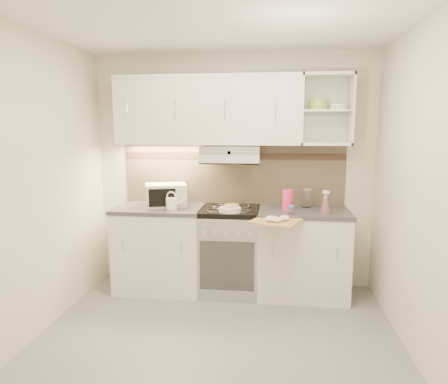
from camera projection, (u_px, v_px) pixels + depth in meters
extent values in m
plane|color=gray|center=(216.00, 346.00, 3.19)|extent=(3.00, 3.00, 0.00)
cube|color=beige|center=(233.00, 172.00, 4.36)|extent=(3.00, 0.04, 2.50)
cube|color=beige|center=(167.00, 245.00, 1.62)|extent=(3.00, 0.04, 2.50)
cube|color=beige|center=(28.00, 188.00, 3.16)|extent=(0.04, 2.80, 2.50)
cube|color=beige|center=(425.00, 195.00, 2.82)|extent=(0.04, 2.80, 2.50)
cube|color=white|center=(214.00, 15.00, 2.79)|extent=(3.00, 2.80, 0.04)
cube|color=tan|center=(233.00, 174.00, 4.36)|extent=(2.40, 0.02, 0.64)
cube|color=#3A281F|center=(233.00, 156.00, 4.32)|extent=(2.40, 0.01, 0.08)
cube|color=white|center=(207.00, 111.00, 4.12)|extent=(1.90, 0.34, 0.70)
cube|color=white|center=(326.00, 110.00, 3.98)|extent=(0.50, 0.34, 0.70)
cylinder|color=#8CB344|center=(318.00, 105.00, 3.98)|extent=(0.19, 0.19, 0.10)
cylinder|color=white|center=(338.00, 107.00, 3.96)|extent=(0.18, 0.18, 0.06)
cube|color=#B7B7BC|center=(231.00, 152.00, 4.13)|extent=(0.60, 0.40, 0.12)
cube|color=white|center=(161.00, 250.00, 4.29)|extent=(0.90, 0.60, 0.86)
cube|color=#47474C|center=(159.00, 209.00, 4.21)|extent=(0.92, 0.62, 0.04)
cube|color=white|center=(302.00, 255.00, 4.11)|extent=(0.90, 0.60, 0.86)
cube|color=#47474C|center=(303.00, 212.00, 4.04)|extent=(0.92, 0.62, 0.04)
cube|color=#B7B7BC|center=(230.00, 253.00, 4.20)|extent=(0.60, 0.58, 0.85)
cube|color=black|center=(230.00, 211.00, 4.13)|extent=(0.60, 0.60, 0.05)
cube|color=silver|center=(166.00, 195.00, 4.23)|extent=(0.49, 0.42, 0.24)
cube|color=black|center=(162.00, 198.00, 4.07)|extent=(0.27, 0.10, 0.18)
cylinder|color=white|center=(171.00, 204.00, 4.05)|extent=(0.11, 0.11, 0.12)
cone|color=white|center=(180.00, 202.00, 4.04)|extent=(0.16, 0.04, 0.09)
torus|color=white|center=(171.00, 196.00, 4.04)|extent=(0.10, 0.02, 0.10)
cylinder|color=white|center=(230.00, 211.00, 3.96)|extent=(0.22, 0.22, 0.01)
cylinder|color=white|center=(230.00, 210.00, 3.96)|extent=(0.22, 0.22, 0.01)
cylinder|color=white|center=(230.00, 208.00, 3.96)|extent=(0.22, 0.22, 0.01)
cube|color=silver|center=(230.00, 207.00, 3.96)|extent=(0.14, 0.05, 0.01)
cylinder|color=#AB6B49|center=(232.00, 206.00, 4.13)|extent=(0.16, 0.16, 0.04)
cylinder|color=#FF2A74|center=(287.00, 199.00, 4.08)|extent=(0.10, 0.10, 0.20)
cube|color=#FF2A74|center=(292.00, 197.00, 4.06)|extent=(0.02, 0.03, 0.09)
cylinder|color=white|center=(306.00, 199.00, 4.17)|extent=(0.10, 0.10, 0.18)
cylinder|color=#B7B7BC|center=(307.00, 189.00, 4.16)|extent=(0.11, 0.11, 0.02)
cylinder|color=white|center=(291.00, 211.00, 3.83)|extent=(0.05, 0.05, 0.07)
cylinder|color=blue|center=(291.00, 206.00, 3.82)|extent=(0.06, 0.06, 0.02)
cone|color=pink|center=(325.00, 206.00, 3.87)|extent=(0.09, 0.09, 0.15)
cube|color=tan|center=(276.00, 221.00, 3.67)|extent=(0.51, 0.49, 0.02)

